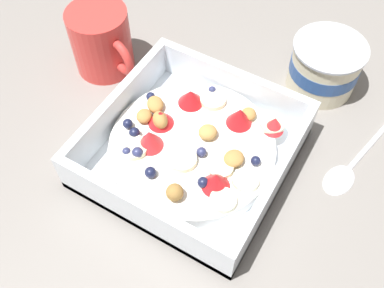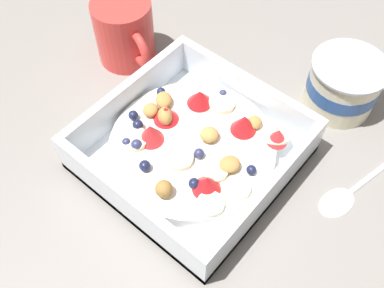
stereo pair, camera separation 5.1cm
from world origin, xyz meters
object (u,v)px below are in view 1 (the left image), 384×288
at_px(fruit_bowl, 193,148).
at_px(yogurt_cup, 325,66).
at_px(coffee_mug, 102,41).
at_px(spoon, 352,165).

bearing_deg(fruit_bowl, yogurt_cup, 64.85).
relative_size(fruit_bowl, yogurt_cup, 2.32).
bearing_deg(coffee_mug, fruit_bowl, -21.99).
xyz_separation_m(fruit_bowl, spoon, (0.17, 0.08, -0.02)).
relative_size(spoon, yogurt_cup, 1.84).
xyz_separation_m(fruit_bowl, coffee_mug, (-0.18, 0.07, 0.02)).
bearing_deg(spoon, coffee_mug, -178.20).
distance_m(fruit_bowl, spoon, 0.19).
bearing_deg(spoon, yogurt_cup, 128.05).
relative_size(fruit_bowl, coffee_mug, 2.03).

